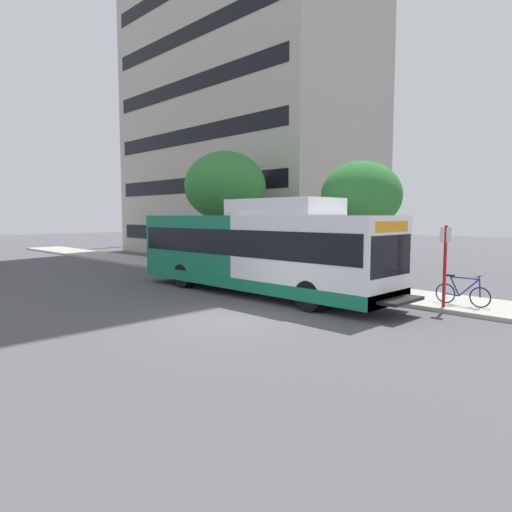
# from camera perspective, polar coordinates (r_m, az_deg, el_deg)

# --- Properties ---
(ground_plane) EXTENTS (120.00, 120.00, 0.00)m
(ground_plane) POSITION_cam_1_polar(r_m,az_deg,el_deg) (19.82, -18.86, -4.02)
(ground_plane) COLOR #4C4C51
(sidewalk_curb) EXTENTS (3.00, 56.00, 0.14)m
(sidewalk_curb) POSITION_cam_1_polar(r_m,az_deg,el_deg) (22.22, -0.03, -2.60)
(sidewalk_curb) COLOR #A8A399
(sidewalk_curb) RESTS_ON ground
(transit_bus) EXTENTS (2.58, 12.25, 3.65)m
(transit_bus) POSITION_cam_1_polar(r_m,az_deg,el_deg) (17.59, 0.05, 0.72)
(transit_bus) COLOR white
(transit_bus) RESTS_ON ground
(bus_stop_sign_pole) EXTENTS (0.10, 0.36, 2.60)m
(bus_stop_sign_pole) POSITION_cam_1_polar(r_m,az_deg,el_deg) (15.55, 22.61, -0.45)
(bus_stop_sign_pole) COLOR red
(bus_stop_sign_pole) RESTS_ON sidewalk_curb
(bicycle_parked) EXTENTS (0.52, 1.76, 1.02)m
(bicycle_parked) POSITION_cam_1_polar(r_m,az_deg,el_deg) (16.20, 24.47, -4.19)
(bicycle_parked) COLOR black
(bicycle_parked) RESTS_ON sidewalk_curb
(street_tree_near_stop) EXTENTS (3.35, 3.35, 5.17)m
(street_tree_near_stop) POSITION_cam_1_polar(r_m,az_deg,el_deg) (19.71, 13.06, 7.37)
(street_tree_near_stop) COLOR #4C3823
(street_tree_near_stop) RESTS_ON sidewalk_curb
(street_tree_mid_block) EXTENTS (4.46, 4.46, 6.42)m
(street_tree_mid_block) POSITION_cam_1_polar(r_m,az_deg,el_deg) (25.34, -3.89, 8.71)
(street_tree_mid_block) COLOR #4C3823
(street_tree_mid_block) RESTS_ON sidewalk_curb
(lattice_comm_tower) EXTENTS (1.10, 1.10, 22.43)m
(lattice_comm_tower) POSITION_cam_1_polar(r_m,az_deg,el_deg) (50.03, -12.13, 9.83)
(lattice_comm_tower) COLOR #B7B7BC
(lattice_comm_tower) RESTS_ON ground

